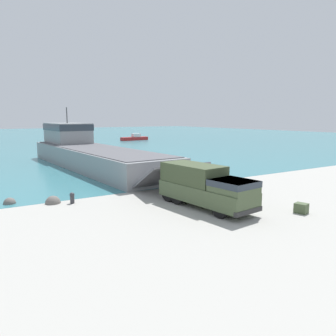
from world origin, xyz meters
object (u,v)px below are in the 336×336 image
Objects in this scene: cargo_crate at (301,208)px; military_truck at (205,186)px; moored_boat_a at (135,138)px; mooring_bollard at (72,197)px; landing_craft at (88,151)px; soldier_on_ramp at (252,192)px.

military_truck is at bearing 135.26° from cargo_crate.
moored_boat_a is (26.57, 66.41, -0.95)m from military_truck.
military_truck is 10.07× the size of cargo_crate.
mooring_bollard is (-7.91, 6.07, -1.12)m from military_truck.
military_truck is (0.49, -24.93, -0.41)m from landing_craft.
soldier_on_ramp is 1.94× the size of mooring_bollard.
mooring_bollard is 1.05× the size of cargo_crate.
landing_craft reaches higher than military_truck.
mooring_bollard is at bearing -133.98° from military_truck.
military_truck is at bearing -92.53° from landing_craft.
mooring_bollard is at bearing -115.14° from landing_craft.
cargo_crate is at bearing 143.93° from soldier_on_ramp.
mooring_bollard is (-7.43, -18.86, -1.52)m from landing_craft.
cargo_crate is at bearing -40.37° from mooring_bollard.
landing_craft is 20.90× the size of soldier_on_ramp.
mooring_bollard is (-11.28, 7.43, -0.49)m from soldier_on_ramp.
soldier_on_ramp is 71.64m from moored_boat_a.
landing_craft is at bearing 99.95° from cargo_crate.
soldier_on_ramp is 0.20× the size of moored_boat_a.
cargo_crate is (5.19, -29.59, -1.65)m from landing_craft.
landing_craft is 40.52× the size of mooring_bollard.
military_truck is 71.53m from moored_boat_a.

